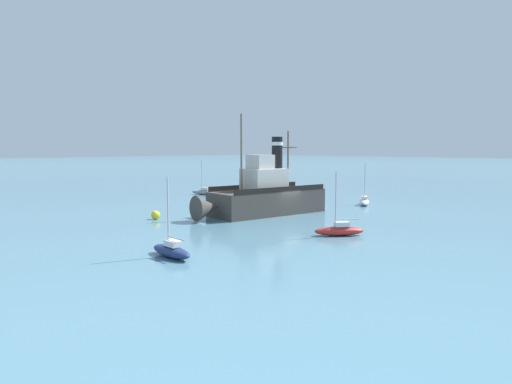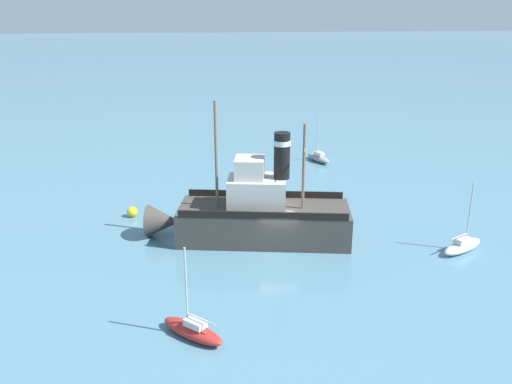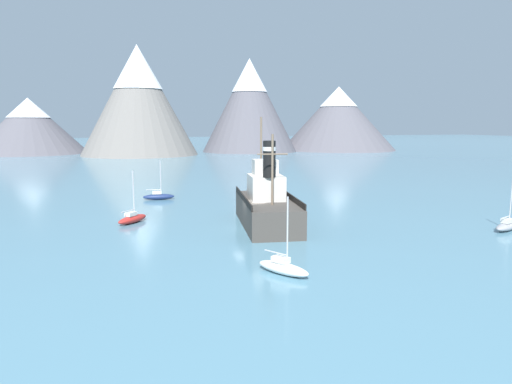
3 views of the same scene
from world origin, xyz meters
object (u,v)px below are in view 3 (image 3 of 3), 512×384
object	(u,v)px
old_tugboat	(266,205)
sailboat_grey	(507,226)
sailboat_white	(283,267)
sailboat_navy	(159,196)
mooring_buoy	(282,201)
sailboat_red	(132,218)

from	to	relation	value
old_tugboat	sailboat_grey	size ratio (longest dim) A/B	3.01
sailboat_grey	sailboat_white	bearing A→B (deg)	-168.44
sailboat_white	sailboat_navy	distance (m)	31.41
sailboat_white	mooring_buoy	xyz separation A→B (m)	(9.10, 22.94, -0.01)
sailboat_navy	sailboat_grey	xyz separation A→B (m)	(27.09, -26.44, 0.00)
old_tugboat	mooring_buoy	world-z (taller)	old_tugboat
sailboat_red	mooring_buoy	size ratio (longest dim) A/B	5.92
sailboat_red	sailboat_white	bearing A→B (deg)	-66.48
sailboat_white	sailboat_grey	xyz separation A→B (m)	(23.02, 4.71, 0.00)
sailboat_white	sailboat_grey	size ratio (longest dim) A/B	1.00
sailboat_navy	sailboat_grey	world-z (taller)	same
sailboat_grey	sailboat_red	bearing A→B (deg)	156.30
old_tugboat	sailboat_red	distance (m)	12.65
sailboat_red	sailboat_grey	distance (m)	33.84
sailboat_white	sailboat_navy	size ratio (longest dim) A/B	1.00
old_tugboat	sailboat_white	bearing A→B (deg)	-105.26
sailboat_navy	sailboat_grey	bearing A→B (deg)	-44.31
sailboat_grey	sailboat_navy	bearing A→B (deg)	135.69
old_tugboat	sailboat_grey	distance (m)	21.33
sailboat_red	sailboat_navy	bearing A→B (deg)	73.11
sailboat_white	sailboat_grey	distance (m)	23.49
sailboat_red	sailboat_navy	world-z (taller)	same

